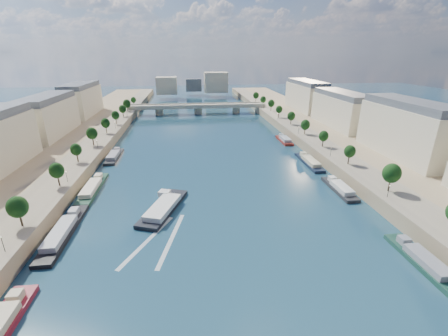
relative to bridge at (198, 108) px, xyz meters
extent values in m
plane|color=#0B2331|center=(0.00, -117.41, -5.08)|extent=(700.00, 700.00, 0.00)
cube|color=#9E8460|center=(-72.00, -117.41, -2.58)|extent=(44.00, 520.00, 5.00)
cube|color=#9E8460|center=(72.00, -117.41, -2.58)|extent=(44.00, 520.00, 5.00)
cube|color=gray|center=(-57.00, -117.41, -0.03)|extent=(14.00, 520.00, 0.10)
cube|color=gray|center=(57.00, -117.41, -0.03)|extent=(14.00, 520.00, 0.10)
cylinder|color=#382B1E|center=(-55.00, -175.41, 1.83)|extent=(0.50, 0.50, 3.82)
ellipsoid|color=black|center=(-55.00, -175.41, 5.42)|extent=(4.80, 4.80, 5.52)
cylinder|color=#382B1E|center=(-55.00, -151.41, 1.83)|extent=(0.50, 0.50, 3.82)
ellipsoid|color=black|center=(-55.00, -151.41, 5.42)|extent=(4.80, 4.80, 5.52)
cylinder|color=#382B1E|center=(-55.00, -127.41, 1.83)|extent=(0.50, 0.50, 3.82)
ellipsoid|color=black|center=(-55.00, -127.41, 5.42)|extent=(4.80, 4.80, 5.52)
cylinder|color=#382B1E|center=(-55.00, -103.41, 1.83)|extent=(0.50, 0.50, 3.82)
ellipsoid|color=black|center=(-55.00, -103.41, 5.42)|extent=(4.80, 4.80, 5.52)
cylinder|color=#382B1E|center=(-55.00, -79.41, 1.83)|extent=(0.50, 0.50, 3.82)
ellipsoid|color=black|center=(-55.00, -79.41, 5.42)|extent=(4.80, 4.80, 5.52)
cylinder|color=#382B1E|center=(-55.00, -55.41, 1.83)|extent=(0.50, 0.50, 3.82)
ellipsoid|color=black|center=(-55.00, -55.41, 5.42)|extent=(4.80, 4.80, 5.52)
cylinder|color=#382B1E|center=(-55.00, -31.41, 1.83)|extent=(0.50, 0.50, 3.82)
ellipsoid|color=black|center=(-55.00, -31.41, 5.42)|extent=(4.80, 4.80, 5.52)
cylinder|color=#382B1E|center=(-55.00, -7.41, 1.83)|extent=(0.50, 0.50, 3.82)
ellipsoid|color=black|center=(-55.00, -7.41, 5.42)|extent=(4.80, 4.80, 5.52)
cylinder|color=#382B1E|center=(-55.00, 16.59, 1.83)|extent=(0.50, 0.50, 3.82)
ellipsoid|color=black|center=(-55.00, 16.59, 5.42)|extent=(4.80, 4.80, 5.52)
cylinder|color=#382B1E|center=(55.00, -191.41, 1.83)|extent=(0.50, 0.50, 3.82)
ellipsoid|color=black|center=(55.00, -191.41, 5.42)|extent=(4.80, 4.80, 5.52)
cylinder|color=#382B1E|center=(55.00, -167.41, 1.83)|extent=(0.50, 0.50, 3.82)
ellipsoid|color=black|center=(55.00, -167.41, 5.42)|extent=(4.80, 4.80, 5.52)
cylinder|color=#382B1E|center=(55.00, -143.41, 1.83)|extent=(0.50, 0.50, 3.82)
ellipsoid|color=black|center=(55.00, -143.41, 5.42)|extent=(4.80, 4.80, 5.52)
cylinder|color=#382B1E|center=(55.00, -119.41, 1.83)|extent=(0.50, 0.50, 3.82)
ellipsoid|color=black|center=(55.00, -119.41, 5.42)|extent=(4.80, 4.80, 5.52)
cylinder|color=#382B1E|center=(55.00, -95.41, 1.83)|extent=(0.50, 0.50, 3.82)
ellipsoid|color=black|center=(55.00, -95.41, 5.42)|extent=(4.80, 4.80, 5.52)
cylinder|color=#382B1E|center=(55.00, -71.41, 1.83)|extent=(0.50, 0.50, 3.82)
ellipsoid|color=black|center=(55.00, -71.41, 5.42)|extent=(4.80, 4.80, 5.52)
cylinder|color=#382B1E|center=(55.00, -47.41, 1.83)|extent=(0.50, 0.50, 3.82)
ellipsoid|color=black|center=(55.00, -47.41, 5.42)|extent=(4.80, 4.80, 5.52)
cylinder|color=#382B1E|center=(55.00, -23.41, 1.83)|extent=(0.50, 0.50, 3.82)
ellipsoid|color=black|center=(55.00, -23.41, 5.42)|extent=(4.80, 4.80, 5.52)
cylinder|color=#382B1E|center=(55.00, 0.59, 1.83)|extent=(0.50, 0.50, 3.82)
ellipsoid|color=black|center=(55.00, 0.59, 5.42)|extent=(4.80, 4.80, 5.52)
cylinder|color=#382B1E|center=(55.00, 24.59, 1.83)|extent=(0.50, 0.50, 3.82)
ellipsoid|color=black|center=(55.00, 24.59, 5.42)|extent=(4.80, 4.80, 5.52)
cylinder|color=black|center=(-52.50, -187.41, 1.92)|extent=(0.14, 0.14, 4.00)
sphere|color=#FFE5B2|center=(-52.50, -187.41, 4.02)|extent=(0.36, 0.36, 0.36)
cylinder|color=black|center=(-52.50, -147.41, 1.92)|extent=(0.14, 0.14, 4.00)
sphere|color=#FFE5B2|center=(-52.50, -147.41, 4.02)|extent=(0.36, 0.36, 0.36)
cylinder|color=black|center=(-52.50, -107.41, 1.92)|extent=(0.14, 0.14, 4.00)
sphere|color=#FFE5B2|center=(-52.50, -107.41, 4.02)|extent=(0.36, 0.36, 0.36)
cylinder|color=black|center=(-52.50, -67.41, 1.92)|extent=(0.14, 0.14, 4.00)
sphere|color=#FFE5B2|center=(-52.50, -67.41, 4.02)|extent=(0.36, 0.36, 0.36)
cylinder|color=black|center=(-52.50, -27.41, 1.92)|extent=(0.14, 0.14, 4.00)
sphere|color=#FFE5B2|center=(-52.50, -27.41, 4.02)|extent=(0.36, 0.36, 0.36)
cylinder|color=black|center=(52.50, -172.41, 1.92)|extent=(0.14, 0.14, 4.00)
sphere|color=#FFE5B2|center=(52.50, -172.41, 4.02)|extent=(0.36, 0.36, 0.36)
cylinder|color=black|center=(52.50, -132.41, 1.92)|extent=(0.14, 0.14, 4.00)
sphere|color=#FFE5B2|center=(52.50, -132.41, 4.02)|extent=(0.36, 0.36, 0.36)
cylinder|color=black|center=(52.50, -92.41, 1.92)|extent=(0.14, 0.14, 4.00)
sphere|color=#FFE5B2|center=(52.50, -92.41, 4.02)|extent=(0.36, 0.36, 0.36)
cylinder|color=black|center=(52.50, -52.41, 1.92)|extent=(0.14, 0.14, 4.00)
sphere|color=#FFE5B2|center=(52.50, -52.41, 4.02)|extent=(0.36, 0.36, 0.36)
cylinder|color=black|center=(52.50, -12.41, 1.92)|extent=(0.14, 0.14, 4.00)
sphere|color=#FFE5B2|center=(52.50, -12.41, 4.02)|extent=(0.36, 0.36, 0.36)
cube|color=beige|center=(-85.00, -76.41, 9.92)|extent=(16.00, 52.00, 20.00)
cube|color=#474C54|center=(-85.00, -76.41, 21.52)|extent=(14.72, 50.44, 3.20)
cube|color=beige|center=(-85.00, -18.41, 9.92)|extent=(16.00, 52.00, 20.00)
cube|color=#474C54|center=(-85.00, -18.41, 21.52)|extent=(14.72, 50.44, 3.20)
cube|color=beige|center=(85.00, -134.41, 9.92)|extent=(16.00, 52.00, 20.00)
cube|color=#474C54|center=(85.00, -134.41, 21.52)|extent=(14.72, 50.44, 3.20)
cube|color=beige|center=(85.00, -76.41, 9.92)|extent=(16.00, 52.00, 20.00)
cube|color=#474C54|center=(85.00, -76.41, 21.52)|extent=(14.72, 50.44, 3.20)
cube|color=beige|center=(85.00, -18.41, 9.92)|extent=(16.00, 52.00, 20.00)
cube|color=#474C54|center=(85.00, -18.41, 21.52)|extent=(14.72, 50.44, 3.20)
cube|color=beige|center=(-30.00, 92.59, 8.92)|extent=(22.00, 18.00, 18.00)
cube|color=beige|center=(25.00, 102.59, 10.92)|extent=(26.00, 20.00, 22.00)
cube|color=#474C54|center=(0.00, 117.59, 6.92)|extent=(18.00, 16.00, 14.00)
cube|color=#C1B79E|center=(0.00, 0.00, 1.12)|extent=(112.00, 11.00, 2.20)
cube|color=#C1B79E|center=(0.00, -5.00, 2.62)|extent=(112.00, 0.80, 0.90)
cube|color=#C1B79E|center=(0.00, 5.00, 2.62)|extent=(112.00, 0.80, 0.90)
cylinder|color=#C1B79E|center=(-32.00, 0.00, -2.58)|extent=(6.40, 6.40, 5.00)
cylinder|color=#C1B79E|center=(0.00, 0.00, -2.58)|extent=(6.40, 6.40, 5.00)
cylinder|color=#C1B79E|center=(32.00, 0.00, -2.58)|extent=(6.40, 6.40, 5.00)
cube|color=#C1B79E|center=(-52.00, 0.00, -2.58)|extent=(6.00, 12.00, 5.00)
cube|color=#C1B79E|center=(52.00, 0.00, -2.58)|extent=(6.00, 12.00, 5.00)
cube|color=black|center=(-18.44, -162.47, -4.76)|extent=(15.84, 26.93, 1.85)
cube|color=silver|center=(-18.44, -164.55, -3.00)|extent=(11.48, 17.94, 1.67)
cube|color=silver|center=(-18.44, -154.69, -2.93)|extent=(4.55, 4.19, 1.80)
cube|color=silver|center=(-21.64, -179.47, -5.06)|extent=(12.86, 23.72, 0.04)
cube|color=silver|center=(-15.24, -179.47, -5.06)|extent=(7.01, 25.61, 0.04)
cube|color=maroon|center=(-45.50, -204.66, -4.78)|extent=(5.00, 19.83, 1.80)
cube|color=#C1B290|center=(-45.50, -198.72, -2.98)|extent=(2.50, 2.38, 1.80)
cube|color=black|center=(-45.50, -173.25, -4.78)|extent=(5.00, 30.06, 1.80)
cube|color=#A7ABB3|center=(-45.50, -175.65, -3.08)|extent=(4.10, 16.53, 1.60)
cube|color=#A7ABB3|center=(-45.50, -164.23, -2.98)|extent=(2.50, 3.61, 1.80)
cube|color=#1A422D|center=(-45.50, -144.12, -4.78)|extent=(5.00, 27.73, 1.80)
cube|color=#F4E2C2|center=(-45.50, -146.34, -3.08)|extent=(4.10, 15.25, 1.60)
cube|color=#F4E2C2|center=(-45.50, -135.80, -2.98)|extent=(2.50, 3.33, 1.80)
cube|color=#2A2A2D|center=(-45.50, -107.22, -4.78)|extent=(5.00, 22.88, 1.80)
cube|color=gray|center=(-45.50, -109.05, -3.08)|extent=(4.10, 12.59, 1.60)
cube|color=gray|center=(-45.50, -100.36, -2.98)|extent=(2.50, 2.75, 1.80)
cube|color=#194034|center=(45.50, -197.32, -4.78)|extent=(5.00, 22.01, 1.80)
cube|color=gray|center=(45.50, -199.08, -3.08)|extent=(4.10, 12.10, 1.60)
cube|color=gray|center=(45.50, -190.72, -2.98)|extent=(2.50, 2.64, 1.80)
cube|color=#28282A|center=(45.50, -155.88, -4.78)|extent=(5.00, 20.86, 1.80)
cube|color=silver|center=(45.50, -157.55, -3.08)|extent=(4.10, 11.47, 1.60)
cube|color=silver|center=(45.50, -149.62, -2.98)|extent=(2.50, 2.50, 1.80)
cube|color=#172133|center=(45.50, -126.79, -4.78)|extent=(5.00, 25.01, 1.80)
cube|color=beige|center=(45.50, -128.79, -3.08)|extent=(4.10, 13.76, 1.60)
cube|color=beige|center=(45.50, -119.29, -2.98)|extent=(2.50, 3.00, 1.80)
cube|color=maroon|center=(45.50, -89.81, -4.78)|extent=(5.00, 19.01, 1.80)
cube|color=#A9AFB5|center=(45.50, -91.33, -3.08)|extent=(4.10, 10.46, 1.60)
cube|color=#A9AFB5|center=(45.50, -84.10, -2.98)|extent=(2.50, 2.28, 1.80)
camera|label=1|loc=(-9.48, -250.53, 42.95)|focal=24.00mm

